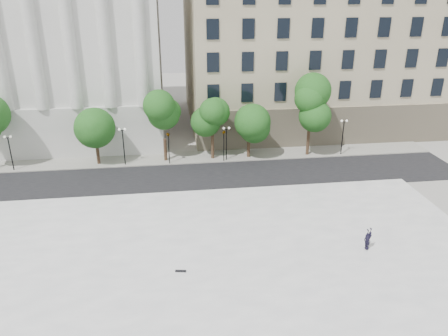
{
  "coord_description": "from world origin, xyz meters",
  "views": [
    {
      "loc": [
        -1.38,
        -24.02,
        18.45
      ],
      "look_at": [
        3.14,
        10.0,
        4.3
      ],
      "focal_mm": 35.0,
      "sensor_mm": 36.0,
      "label": 1
    }
  ],
  "objects_px": {
    "skateboard": "(181,271)",
    "traffic_light_east": "(224,131)",
    "person_lying": "(367,247)",
    "traffic_light_west": "(168,133)"
  },
  "relations": [
    {
      "from": "traffic_light_west",
      "to": "skateboard",
      "type": "height_order",
      "value": "traffic_light_west"
    },
    {
      "from": "skateboard",
      "to": "traffic_light_east",
      "type": "bearing_deg",
      "value": 84.65
    },
    {
      "from": "person_lying",
      "to": "skateboard",
      "type": "relative_size",
      "value": 2.36
    },
    {
      "from": "traffic_light_east",
      "to": "person_lying",
      "type": "xyz_separation_m",
      "value": [
        8.06,
        -20.22,
        -2.99
      ]
    },
    {
      "from": "person_lying",
      "to": "skateboard",
      "type": "distance_m",
      "value": 13.88
    },
    {
      "from": "traffic_light_east",
      "to": "skateboard",
      "type": "relative_size",
      "value": 5.63
    },
    {
      "from": "traffic_light_west",
      "to": "skateboard",
      "type": "bearing_deg",
      "value": -88.88
    },
    {
      "from": "person_lying",
      "to": "skateboard",
      "type": "bearing_deg",
      "value": 162.94
    },
    {
      "from": "traffic_light_west",
      "to": "traffic_light_east",
      "type": "relative_size",
      "value": 1.0
    },
    {
      "from": "traffic_light_west",
      "to": "person_lying",
      "type": "relative_size",
      "value": 2.39
    }
  ]
}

